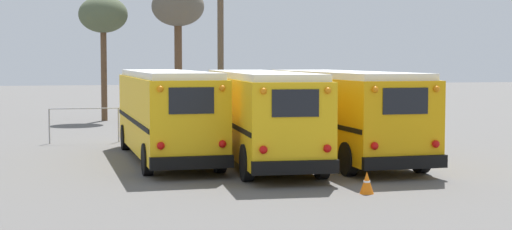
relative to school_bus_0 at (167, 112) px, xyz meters
name	(u,v)px	position (x,y,z in m)	size (l,w,h in m)	color
ground_plane	(255,160)	(2.87, -0.71, -1.63)	(160.00, 160.00, 0.00)	#5B5956
school_bus_0	(167,112)	(0.00, 0.00, 0.00)	(2.65, 9.56, 2.99)	yellow
school_bus_1	(259,113)	(2.87, -1.30, 0.01)	(2.89, 10.71, 2.98)	yellow
school_bus_2	(342,112)	(5.74, -1.35, 0.00)	(2.81, 9.79, 2.98)	#E5A00C
utility_pole	(221,32)	(3.80, 10.40, 3.04)	(1.80, 0.29, 9.05)	brown
bare_tree_0	(103,17)	(-1.35, 17.81, 4.10)	(2.68, 2.68, 6.86)	brown
bare_tree_1	(178,10)	(2.61, 16.56, 4.46)	(2.86, 2.86, 7.34)	brown
fence_line	(218,116)	(2.87, 6.20, -0.63)	(13.80, 0.06, 1.42)	#939399
traffic_cone	(367,183)	(4.10, -7.83, -1.35)	(0.36, 0.36, 0.56)	orange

